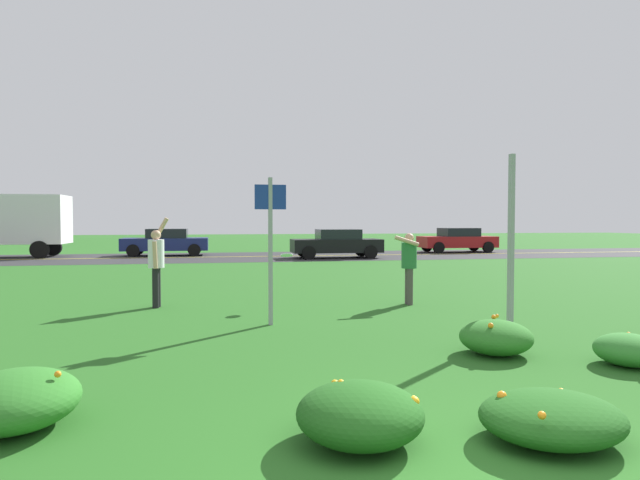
% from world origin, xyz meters
% --- Properties ---
extents(ground_plane, '(120.00, 120.00, 0.00)m').
position_xyz_m(ground_plane, '(0.00, 12.52, 0.00)').
color(ground_plane, '#26601E').
extents(highway_strip, '(120.00, 7.87, 0.01)m').
position_xyz_m(highway_strip, '(0.00, 25.04, 0.00)').
color(highway_strip, '#2D2D30').
rests_on(highway_strip, ground).
extents(highway_center_stripe, '(120.00, 0.16, 0.00)m').
position_xyz_m(highway_center_stripe, '(0.00, 25.04, 0.01)').
color(highway_center_stripe, yellow).
rests_on(highway_center_stripe, ground).
extents(daylily_clump_mid_left, '(1.01, 0.99, 0.52)m').
position_xyz_m(daylily_clump_mid_left, '(1.93, 3.85, 0.24)').
color(daylily_clump_mid_left, '#2D7526').
rests_on(daylily_clump_mid_left, ground).
extents(daylily_clump_front_center, '(1.11, 1.20, 0.53)m').
position_xyz_m(daylily_clump_front_center, '(-3.70, 2.23, 0.26)').
color(daylily_clump_front_center, '#2D7526').
rests_on(daylily_clump_front_center, ground).
extents(daylily_clump_near_camera, '(1.08, 1.08, 0.50)m').
position_xyz_m(daylily_clump_near_camera, '(-0.72, 1.33, 0.25)').
color(daylily_clump_near_camera, '#1E5619').
rests_on(daylily_clump_near_camera, ground).
extents(daylily_clump_mid_right, '(1.24, 1.05, 0.44)m').
position_xyz_m(daylily_clump_mid_right, '(0.88, 1.06, 0.20)').
color(daylily_clump_mid_right, '#1E5619').
rests_on(daylily_clump_mid_right, ground).
extents(daylily_clump_front_right, '(0.83, 0.84, 0.43)m').
position_xyz_m(daylily_clump_front_right, '(3.31, 3.00, 0.21)').
color(daylily_clump_front_right, '#337F2D').
rests_on(daylily_clump_front_right, ground).
extents(sign_post_near_path, '(0.56, 0.10, 2.65)m').
position_xyz_m(sign_post_near_path, '(-0.97, 6.57, 1.60)').
color(sign_post_near_path, '#93969B').
rests_on(sign_post_near_path, ground).
extents(sign_post_by_roadside, '(0.07, 0.10, 2.97)m').
position_xyz_m(sign_post_by_roadside, '(2.85, 5.05, 1.48)').
color(sign_post_by_roadside, '#93969B').
rests_on(sign_post_by_roadside, ground).
extents(person_thrower_white_shirt, '(0.43, 0.50, 1.95)m').
position_xyz_m(person_thrower_white_shirt, '(-3.21, 8.96, 1.01)').
color(person_thrower_white_shirt, silver).
rests_on(person_thrower_white_shirt, ground).
extents(person_catcher_green_shirt, '(0.57, 0.51, 1.59)m').
position_xyz_m(person_catcher_green_shirt, '(2.30, 8.33, 0.95)').
color(person_catcher_green_shirt, '#287038').
rests_on(person_catcher_green_shirt, ground).
extents(frisbee_white, '(0.27, 0.26, 0.11)m').
position_xyz_m(frisbee_white, '(-0.43, 8.52, 1.13)').
color(frisbee_white, white).
extents(car_red_leftmost, '(4.50, 2.00, 1.45)m').
position_xyz_m(car_red_leftmost, '(12.22, 26.81, 0.74)').
color(car_red_leftmost, maroon).
rests_on(car_red_leftmost, ground).
extents(car_black_center_left, '(4.50, 2.00, 1.45)m').
position_xyz_m(car_black_center_left, '(4.00, 23.27, 0.74)').
color(car_black_center_left, black).
rests_on(car_black_center_left, ground).
extents(car_navy_center_right, '(4.50, 2.00, 1.45)m').
position_xyz_m(car_navy_center_right, '(-4.67, 26.81, 0.74)').
color(car_navy_center_right, navy).
rests_on(car_navy_center_right, ground).
extents(box_truck_tan, '(6.70, 2.46, 3.20)m').
position_xyz_m(box_truck_tan, '(-12.86, 26.81, 1.80)').
color(box_truck_tan, '#937F60').
rests_on(box_truck_tan, ground).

